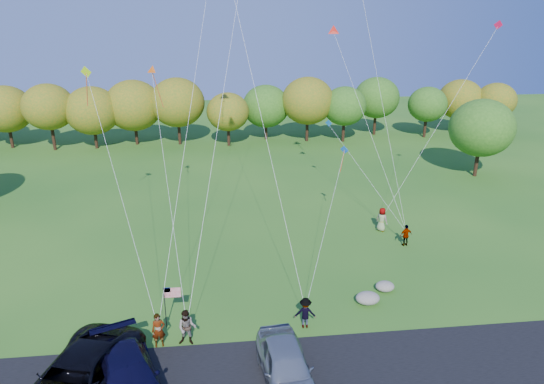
{
  "coord_description": "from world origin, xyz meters",
  "views": [
    {
      "loc": [
        -0.59,
        -20.31,
        14.73
      ],
      "look_at": [
        2.36,
        6.0,
        5.04
      ],
      "focal_mm": 32.0,
      "sensor_mm": 36.0,
      "label": 1
    }
  ],
  "objects_px": {
    "minivan_dark": "(77,382)",
    "flyer_a": "(159,330)",
    "minivan_silver": "(286,367)",
    "flyer_d": "(406,235)",
    "flyer_b": "(187,328)",
    "flyer_e": "(382,219)",
    "flyer_c": "(305,313)",
    "minivan_navy": "(128,378)"
  },
  "relations": [
    {
      "from": "flyer_e",
      "to": "flyer_b",
      "type": "bearing_deg",
      "value": 89.55
    },
    {
      "from": "minivan_navy",
      "to": "flyer_d",
      "type": "distance_m",
      "value": 20.32
    },
    {
      "from": "minivan_navy",
      "to": "minivan_silver",
      "type": "relative_size",
      "value": 1.16
    },
    {
      "from": "flyer_a",
      "to": "flyer_e",
      "type": "bearing_deg",
      "value": 27.2
    },
    {
      "from": "flyer_a",
      "to": "flyer_b",
      "type": "distance_m",
      "value": 1.32
    },
    {
      "from": "minivan_silver",
      "to": "flyer_e",
      "type": "xyz_separation_m",
      "value": [
        9.01,
        14.68,
        -0.04
      ]
    },
    {
      "from": "flyer_d",
      "to": "flyer_e",
      "type": "relative_size",
      "value": 0.87
    },
    {
      "from": "minivan_dark",
      "to": "flyer_a",
      "type": "xyz_separation_m",
      "value": [
        2.82,
        3.28,
        -0.16
      ]
    },
    {
      "from": "flyer_a",
      "to": "flyer_b",
      "type": "height_order",
      "value": "flyer_b"
    },
    {
      "from": "minivan_navy",
      "to": "flyer_b",
      "type": "relative_size",
      "value": 3.23
    },
    {
      "from": "flyer_b",
      "to": "flyer_d",
      "type": "height_order",
      "value": "flyer_b"
    },
    {
      "from": "flyer_a",
      "to": "flyer_b",
      "type": "bearing_deg",
      "value": -11.0
    },
    {
      "from": "minivan_dark",
      "to": "minivan_silver",
      "type": "bearing_deg",
      "value": 16.91
    },
    {
      "from": "flyer_a",
      "to": "flyer_b",
      "type": "xyz_separation_m",
      "value": [
        1.32,
        0.0,
        0.04
      ]
    },
    {
      "from": "flyer_c",
      "to": "flyer_d",
      "type": "distance_m",
      "value": 11.74
    },
    {
      "from": "minivan_silver",
      "to": "flyer_d",
      "type": "xyz_separation_m",
      "value": [
        9.86,
        12.14,
        -0.16
      ]
    },
    {
      "from": "flyer_d",
      "to": "flyer_e",
      "type": "distance_m",
      "value": 2.68
    },
    {
      "from": "flyer_b",
      "to": "minivan_silver",
      "type": "bearing_deg",
      "value": -27.82
    },
    {
      "from": "flyer_a",
      "to": "minivan_silver",
      "type": "bearing_deg",
      "value": -40.76
    },
    {
      "from": "minivan_dark",
      "to": "flyer_c",
      "type": "height_order",
      "value": "minivan_dark"
    },
    {
      "from": "minivan_silver",
      "to": "flyer_a",
      "type": "xyz_separation_m",
      "value": [
        -5.59,
        3.2,
        -0.06
      ]
    },
    {
      "from": "minivan_dark",
      "to": "flyer_c",
      "type": "distance_m",
      "value": 10.69
    },
    {
      "from": "minivan_navy",
      "to": "flyer_d",
      "type": "bearing_deg",
      "value": 15.19
    },
    {
      "from": "flyer_b",
      "to": "flyer_e",
      "type": "bearing_deg",
      "value": 49.87
    },
    {
      "from": "minivan_navy",
      "to": "minivan_silver",
      "type": "height_order",
      "value": "minivan_silver"
    },
    {
      "from": "flyer_e",
      "to": "flyer_c",
      "type": "bearing_deg",
      "value": 103.85
    },
    {
      "from": "minivan_silver",
      "to": "flyer_b",
      "type": "distance_m",
      "value": 5.33
    },
    {
      "from": "minivan_dark",
      "to": "minivan_navy",
      "type": "relative_size",
      "value": 1.18
    },
    {
      "from": "minivan_dark",
      "to": "flyer_a",
      "type": "relative_size",
      "value": 4.0
    },
    {
      "from": "flyer_c",
      "to": "minivan_navy",
      "type": "bearing_deg",
      "value": 32.87
    },
    {
      "from": "minivan_dark",
      "to": "flyer_e",
      "type": "bearing_deg",
      "value": 56.64
    },
    {
      "from": "minivan_navy",
      "to": "flyer_c",
      "type": "bearing_deg",
      "value": 4.34
    },
    {
      "from": "minivan_navy",
      "to": "flyer_d",
      "type": "height_order",
      "value": "minivan_navy"
    },
    {
      "from": "flyer_b",
      "to": "flyer_a",
      "type": "bearing_deg",
      "value": -170.99
    },
    {
      "from": "minivan_dark",
      "to": "minivan_silver",
      "type": "distance_m",
      "value": 8.41
    },
    {
      "from": "minivan_navy",
      "to": "flyer_e",
      "type": "height_order",
      "value": "minivan_navy"
    },
    {
      "from": "minivan_dark",
      "to": "flyer_d",
      "type": "xyz_separation_m",
      "value": [
        18.27,
        12.22,
        -0.25
      ]
    },
    {
      "from": "flyer_a",
      "to": "flyer_c",
      "type": "distance_m",
      "value": 7.13
    },
    {
      "from": "minivan_silver",
      "to": "flyer_d",
      "type": "distance_m",
      "value": 15.64
    },
    {
      "from": "flyer_c",
      "to": "flyer_e",
      "type": "distance_m",
      "value": 13.14
    },
    {
      "from": "minivan_dark",
      "to": "flyer_e",
      "type": "height_order",
      "value": "minivan_dark"
    },
    {
      "from": "minivan_navy",
      "to": "minivan_silver",
      "type": "xyz_separation_m",
      "value": [
        6.48,
        -0.07,
        0.01
      ]
    }
  ]
}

